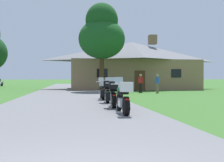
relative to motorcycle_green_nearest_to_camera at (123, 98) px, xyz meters
The scene contains 10 objects.
ground_plane 13.66m from the motorcycle_green_nearest_to_camera, 98.17° to the left, with size 500.00×500.00×0.00m, color #386628.
asphalt_driveway 11.69m from the motorcycle_green_nearest_to_camera, 99.56° to the left, with size 6.40×80.00×0.06m, color slate.
motorcycle_green_nearest_to_camera is the anchor object (origin of this frame).
motorcycle_green_second_in_row 2.14m from the motorcycle_green_nearest_to_camera, 90.12° to the left, with size 0.86×2.08×1.30m.
motorcycle_orange_third_in_row 4.55m from the motorcycle_green_nearest_to_camera, 89.10° to the left, with size 0.92×2.08×1.30m.
motorcycle_white_farthest_in_row 6.61m from the motorcycle_green_nearest_to_camera, 89.80° to the left, with size 0.66×2.08×1.30m.
stone_lodge 23.10m from the motorcycle_green_nearest_to_camera, 76.50° to the left, with size 15.14×8.33×6.50m.
bystander_red_shirt_near_lodge 15.17m from the motorcycle_green_nearest_to_camera, 73.06° to the left, with size 0.41×0.43×1.69m.
bystander_blue_shirt_beside_signpost 14.74m from the motorcycle_green_nearest_to_camera, 67.25° to the left, with size 0.41×0.43×1.69m.
tree_by_lodge_front 16.94m from the motorcycle_green_nearest_to_camera, 86.19° to the left, with size 4.39×4.39×8.40m.
Camera 1 is at (0.10, -3.01, 1.31)m, focal length 43.84 mm.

